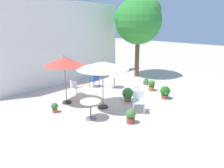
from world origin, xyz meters
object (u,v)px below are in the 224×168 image
object	(u,v)px
patio_chair_2	(75,86)
potted_plant_4	(165,92)
potted_plant_3	(152,85)
shade_tree	(138,21)
potted_plant_1	(131,116)
cafe_table_0	(90,107)
patio_umbrella_1	(64,62)
potted_plant_0	(146,80)
cafe_table_1	(114,80)
patio_chair_1	(134,85)
potted_plant_5	(128,94)
patio_umbrella_0	(103,66)
potted_plant_2	(55,107)
patio_chair_0	(139,100)
patio_chair_3	(95,79)

from	to	relation	value
patio_chair_2	potted_plant_4	bearing A→B (deg)	-53.62
potted_plant_3	shade_tree	bearing A→B (deg)	50.60
patio_chair_2	potted_plant_1	size ratio (longest dim) A/B	1.44
cafe_table_0	potted_plant_3	size ratio (longest dim) A/B	1.34
shade_tree	patio_umbrella_1	size ratio (longest dim) A/B	2.32
potted_plant_1	patio_umbrella_1	bearing A→B (deg)	97.43
potted_plant_3	potted_plant_0	bearing A→B (deg)	48.11
shade_tree	patio_umbrella_1	bearing A→B (deg)	-174.95
cafe_table_1	potted_plant_4	world-z (taller)	cafe_table_1
potted_plant_1	potted_plant_3	xyz separation A→B (m)	(3.99, 1.54, 0.01)
cafe_table_0	patio_chair_1	size ratio (longest dim) A/B	0.91
potted_plant_4	potted_plant_5	bearing A→B (deg)	142.31
potted_plant_0	potted_plant_1	size ratio (longest dim) A/B	0.94
patio_chair_2	potted_plant_0	world-z (taller)	patio_chair_2
patio_umbrella_0	potted_plant_2	bearing A→B (deg)	145.73
potted_plant_5	patio_chair_0	bearing A→B (deg)	-121.28
potted_plant_0	potted_plant_5	xyz separation A→B (m)	(-3.03, -0.90, 0.09)
shade_tree	patio_chair_2	distance (m)	6.56
patio_umbrella_1	cafe_table_0	size ratio (longest dim) A/B	2.84
cafe_table_1	potted_plant_5	xyz separation A→B (m)	(-1.15, -1.93, -0.12)
patio_chair_2	shade_tree	bearing A→B (deg)	-0.08
shade_tree	potted_plant_3	size ratio (longest dim) A/B	8.85
potted_plant_2	potted_plant_3	bearing A→B (deg)	-15.81
patio_umbrella_1	patio_chair_2	xyz separation A→B (m)	(1.00, 0.59, -1.56)
cafe_table_0	potted_plant_2	distance (m)	1.80
potted_plant_1	potted_plant_5	distance (m)	2.36
patio_umbrella_0	potted_plant_3	xyz separation A→B (m)	(3.65, -0.32, -1.67)
patio_chair_2	potted_plant_5	distance (m)	2.90
potted_plant_5	potted_plant_0	bearing A→B (deg)	16.55
cafe_table_1	patio_chair_3	size ratio (longest dim) A/B	0.80
patio_umbrella_1	potted_plant_4	size ratio (longest dim) A/B	3.55
patio_umbrella_1	potted_plant_5	world-z (taller)	patio_umbrella_1
cafe_table_0	patio_chair_2	distance (m)	3.06
patio_umbrella_1	cafe_table_0	distance (m)	2.66
patio_chair_2	potted_plant_5	xyz separation A→B (m)	(1.25, -2.62, -0.14)
patio_umbrella_1	patio_chair_0	xyz separation A→B (m)	(1.54, -3.18, -1.52)
potted_plant_0	potted_plant_5	size ratio (longest dim) A/B	0.82
patio_chair_0	cafe_table_0	bearing A→B (deg)	151.43
cafe_table_1	potted_plant_0	bearing A→B (deg)	-28.85
patio_umbrella_1	cafe_table_0	xyz separation A→B (m)	(-0.35, -2.15, -1.52)
patio_chair_0	potted_plant_5	size ratio (longest dim) A/B	1.35
shade_tree	potted_plant_1	bearing A→B (deg)	-145.85
potted_plant_2	patio_chair_1	bearing A→B (deg)	-13.71
patio_chair_3	patio_umbrella_0	bearing A→B (deg)	-126.49
patio_chair_1	potted_plant_1	xyz separation A→B (m)	(-2.89, -2.03, -0.19)
cafe_table_0	potted_plant_3	xyz separation A→B (m)	(4.81, 0.11, -0.22)
patio_chair_1	patio_umbrella_1	bearing A→B (deg)	155.12
patio_chair_0	potted_plant_1	size ratio (longest dim) A/B	1.56
potted_plant_0	potted_plant_5	bearing A→B (deg)	-163.45
potted_plant_2	potted_plant_3	size ratio (longest dim) A/B	0.71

